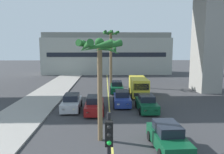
{
  "coord_description": "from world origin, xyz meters",
  "views": [
    {
      "loc": [
        -0.42,
        1.2,
        6.11
      ],
      "look_at": [
        0.0,
        14.0,
        4.38
      ],
      "focal_mm": 34.3,
      "sensor_mm": 36.0,
      "label": 1
    }
  ],
  "objects": [
    {
      "name": "pier_building_backdrop",
      "position": [
        0.0,
        53.5,
        4.75
      ],
      "size": [
        29.86,
        8.04,
        9.63
      ],
      "color": "#ADB2A8",
      "rests_on": "ground"
    },
    {
      "name": "car_queue_fifth",
      "position": [
        3.38,
        13.48,
        0.72
      ],
      "size": [
        1.95,
        4.16,
        1.56
      ],
      "color": "#0C4728",
      "rests_on": "ground"
    },
    {
      "name": "car_queue_second",
      "position": [
        3.63,
        21.49,
        0.72
      ],
      "size": [
        1.85,
        4.11,
        1.56
      ],
      "color": "#0C4728",
      "rests_on": "ground"
    },
    {
      "name": "palm_tree_near_median",
      "position": [
        0.51,
        35.28,
        6.77
      ],
      "size": [
        2.77,
        2.84,
        8.92
      ],
      "color": "brown",
      "rests_on": "ground"
    },
    {
      "name": "car_queue_third",
      "position": [
        1.38,
        23.65,
        0.72
      ],
      "size": [
        1.9,
        4.13,
        1.56
      ],
      "color": "navy",
      "rests_on": "ground"
    },
    {
      "name": "car_queue_front",
      "position": [
        -1.44,
        21.08,
        0.72
      ],
      "size": [
        1.86,
        4.11,
        1.56
      ],
      "color": "maroon",
      "rests_on": "ground"
    },
    {
      "name": "palm_tree_mid_median",
      "position": [
        -0.77,
        14.88,
        5.61
      ],
      "size": [
        2.97,
        3.04,
        6.75
      ],
      "color": "brown",
      "rests_on": "ground"
    },
    {
      "name": "delivery_van",
      "position": [
        3.84,
        27.93,
        1.29
      ],
      "size": [
        2.26,
        5.3,
        2.36
      ],
      "color": "yellow",
      "rests_on": "ground"
    },
    {
      "name": "car_queue_sixth",
      "position": [
        -3.77,
        22.1,
        0.72
      ],
      "size": [
        1.9,
        4.14,
        1.56
      ],
      "color": "#B7BABF",
      "rests_on": "ground"
    },
    {
      "name": "lane_stripe_center",
      "position": [
        0.0,
        24.0,
        0.0
      ],
      "size": [
        0.14,
        56.0,
        0.01
      ],
      "primitive_type": "cube",
      "color": "#DBCC4C",
      "rests_on": "ground"
    },
    {
      "name": "car_queue_fourth",
      "position": [
        1.19,
        30.32,
        0.72
      ],
      "size": [
        1.92,
        4.14,
        1.56
      ],
      "color": "#0C4728",
      "rests_on": "ground"
    }
  ]
}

